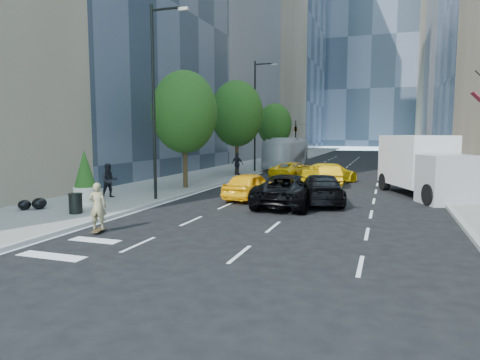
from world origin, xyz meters
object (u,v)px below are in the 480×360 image
at_px(black_sedan_mercedes, 321,189).
at_px(box_truck, 423,166).
at_px(planter_shrub, 85,179).
at_px(black_sedan_lincoln, 289,190).
at_px(city_bus, 287,153).
at_px(skateboarder, 98,209).
at_px(trash_can, 76,204).

relative_size(black_sedan_mercedes, box_truck, 0.68).
bearing_deg(planter_shrub, black_sedan_lincoln, 23.09).
xyz_separation_m(city_bus, box_truck, (11.88, -17.19, 0.18)).
bearing_deg(black_sedan_lincoln, skateboarder, 57.74).
distance_m(city_bus, box_truck, 20.89).
relative_size(black_sedan_lincoln, box_truck, 0.74).
height_order(black_sedan_lincoln, box_truck, box_truck).
xyz_separation_m(skateboarder, planter_shrub, (-3.84, 4.10, 0.58)).
xyz_separation_m(city_bus, planter_shrub, (-3.85, -26.87, -0.16)).
distance_m(black_sedan_lincoln, black_sedan_mercedes, 1.88).
bearing_deg(trash_can, black_sedan_lincoln, 35.45).
bearing_deg(box_truck, planter_shrub, -170.17).
xyz_separation_m(black_sedan_lincoln, city_bus, (-5.30, 22.97, 0.81)).
height_order(black_sedan_mercedes, trash_can, black_sedan_mercedes).
relative_size(skateboarder, box_truck, 0.22).
height_order(box_truck, trash_can, box_truck).
xyz_separation_m(black_sedan_lincoln, black_sedan_mercedes, (1.40, 1.26, -0.03)).
xyz_separation_m(black_sedan_mercedes, trash_can, (-9.55, -7.06, -0.19)).
bearing_deg(planter_shrub, trash_can, -62.30).
bearing_deg(black_sedan_mercedes, planter_shrub, 12.62).
distance_m(skateboarder, trash_can, 3.60).
distance_m(skateboarder, city_bus, 30.98).
xyz_separation_m(skateboarder, box_truck, (11.89, 13.78, 0.92)).
distance_m(black_sedan_mercedes, city_bus, 22.74).
bearing_deg(box_truck, skateboarder, -152.57).
xyz_separation_m(box_truck, planter_shrub, (-15.73, -9.69, -0.35)).
height_order(black_sedan_mercedes, city_bus, city_bus).
height_order(skateboarder, black_sedan_mercedes, skateboarder).
relative_size(city_bus, trash_can, 13.66).
height_order(black_sedan_lincoln, black_sedan_mercedes, black_sedan_lincoln).
relative_size(skateboarder, black_sedan_lincoln, 0.30).
relative_size(black_sedan_lincoln, trash_can, 6.80).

